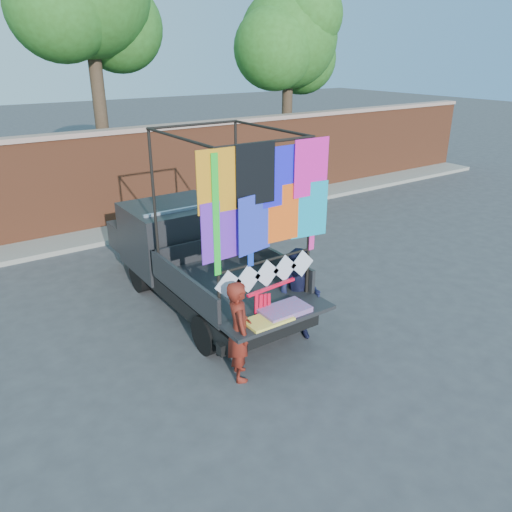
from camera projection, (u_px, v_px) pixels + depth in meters
ground at (227, 350)px, 8.06m from camera, size 90.00×90.00×0.00m
brick_wall at (85, 183)px, 12.89m from camera, size 30.00×0.45×2.61m
curb at (100, 236)px, 12.84m from camera, size 30.00×1.20×0.12m
tree_right at (291, 42)px, 16.37m from camera, size 4.20×3.30×6.62m
pickup_truck at (188, 253)px, 9.69m from camera, size 2.12×5.32×3.35m
woman at (239, 331)px, 7.12m from camera, size 0.55×0.66×1.54m
man at (299, 294)px, 8.18m from camera, size 0.88×0.95×1.56m
streamer_bundle at (266, 300)px, 7.50m from camera, size 0.93×0.13×0.64m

